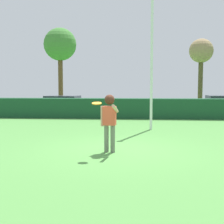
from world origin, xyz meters
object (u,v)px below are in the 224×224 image
Objects in this scene: person at (109,117)px; lamppost at (152,46)px; frisbee at (97,103)px; birch_tree at (60,46)px; parked_car_silver at (63,104)px; parked_car_green at (223,103)px; bare_elm_tree at (201,53)px.

lamppost is at bearing 73.04° from person.
frisbee is 19.65m from birch_tree.
person is 0.40× the size of parked_car_silver.
parked_car_green is at bearing 62.11° from person.
parked_car_silver is 1.03× the size of parked_car_green.
frisbee is 15.61m from parked_car_green.
bare_elm_tree is at bearing 102.35° from parked_car_green.
bare_elm_tree is (4.61, 12.11, 0.81)m from lamppost.
frisbee is 0.06× the size of parked_car_silver.
frisbee is at bearing -117.76° from parked_car_green.
parked_car_green is (7.26, 13.80, -0.86)m from frisbee.
bare_elm_tree is 0.83× the size of birch_tree.
person is 0.31× the size of bare_elm_tree.
person is at bearing -109.72° from bare_elm_tree.
birch_tree is at bearing 104.59° from parked_car_silver.
bare_elm_tree is at bearing 70.07° from frisbee.
birch_tree reaches higher than frisbee.
bare_elm_tree reaches higher than parked_car_silver.
birch_tree is at bearing 159.75° from parked_car_green.
frisbee is at bearing -109.93° from bare_elm_tree.
lamppost is 1.00× the size of birch_tree.
parked_car_green is (6.96, 13.14, -0.41)m from person.
frisbee is 0.07× the size of parked_car_green.
frisbee is at bearing -72.69° from parked_car_silver.
frisbee reaches higher than parked_car_silver.
lamppost is at bearing -60.66° from birch_tree.
person is 12.66m from parked_car_silver.
bare_elm_tree reaches higher than parked_car_green.
bare_elm_tree is (6.10, 17.03, 3.45)m from person.
frisbee is 19.05m from bare_elm_tree.
parked_car_silver and parked_car_green have the same top height.
person is at bearing 64.98° from frisbee.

